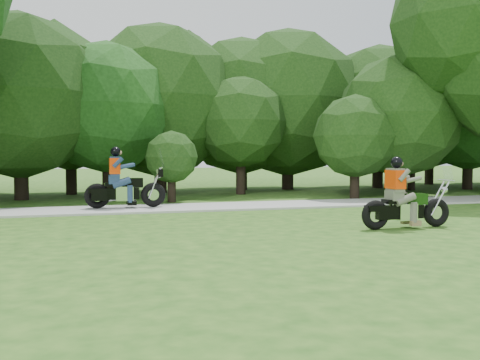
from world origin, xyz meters
TOP-DOWN VIEW (x-y plane):
  - ground at (0.00, 0.00)m, footprint 100.00×100.00m
  - walkway at (0.00, 8.00)m, footprint 60.00×2.20m
  - tree_line at (1.16, 14.35)m, footprint 39.95×12.49m
  - chopper_motorcycle at (2.43, 2.39)m, footprint 2.29×0.61m
  - touring_motorcycle at (-3.49, 8.18)m, footprint 2.41×0.69m

SIDE VIEW (x-z plane):
  - ground at x=0.00m, z-range 0.00..0.00m
  - walkway at x=0.00m, z-range 0.00..0.06m
  - chopper_motorcycle at x=2.43m, z-range -0.21..1.42m
  - touring_motorcycle at x=-3.49m, z-range -0.19..1.65m
  - tree_line at x=1.16m, z-range -0.13..7.31m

